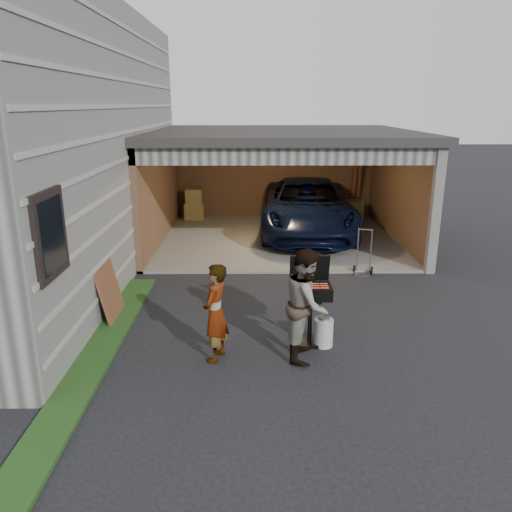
# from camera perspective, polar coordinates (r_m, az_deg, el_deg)

# --- Properties ---
(ground) EXTENTS (80.00, 80.00, 0.00)m
(ground) POSITION_cam_1_polar(r_m,az_deg,el_deg) (7.64, -0.58, -10.64)
(ground) COLOR black
(ground) RESTS_ON ground
(groundcover_strip) EXTENTS (0.50, 8.00, 0.06)m
(groundcover_strip) POSITION_cam_1_polar(r_m,az_deg,el_deg) (7.13, -19.55, -13.62)
(groundcover_strip) COLOR #193814
(groundcover_strip) RESTS_ON ground
(garage) EXTENTS (6.80, 6.30, 2.90)m
(garage) POSITION_cam_1_polar(r_m,az_deg,el_deg) (13.69, 2.70, 9.94)
(garage) COLOR #605E59
(garage) RESTS_ON ground
(minivan) EXTENTS (2.76, 5.47, 1.48)m
(minivan) POSITION_cam_1_polar(r_m,az_deg,el_deg) (14.04, 5.92, 5.39)
(minivan) COLOR black
(minivan) RESTS_ON ground
(woman) EXTENTS (0.49, 0.60, 1.44)m
(woman) POSITION_cam_1_polar(r_m,az_deg,el_deg) (7.10, -4.66, -6.49)
(woman) COLOR silver
(woman) RESTS_ON ground
(man) EXTENTS (0.75, 0.89, 1.64)m
(man) POSITION_cam_1_polar(r_m,az_deg,el_deg) (7.15, 5.85, -5.49)
(man) COLOR #46291B
(man) RESTS_ON ground
(bbq_grill) EXTENTS (0.61, 0.53, 1.35)m
(bbq_grill) POSITION_cam_1_polar(r_m,az_deg,el_deg) (7.57, 6.26, -4.34)
(bbq_grill) COLOR black
(bbq_grill) RESTS_ON ground
(propane_tank) EXTENTS (0.32, 0.32, 0.43)m
(propane_tank) POSITION_cam_1_polar(r_m,az_deg,el_deg) (7.73, 7.72, -8.65)
(propane_tank) COLOR silver
(propane_tank) RESTS_ON ground
(plywood_panel) EXTENTS (0.25, 0.90, 0.99)m
(plywood_panel) POSITION_cam_1_polar(r_m,az_deg,el_deg) (8.83, -16.37, -3.92)
(plywood_panel) COLOR brown
(plywood_panel) RESTS_ON ground
(hand_truck) EXTENTS (0.45, 0.40, 1.01)m
(hand_truck) POSITION_cam_1_polar(r_m,az_deg,el_deg) (11.03, 12.13, -1.08)
(hand_truck) COLOR gray
(hand_truck) RESTS_ON ground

